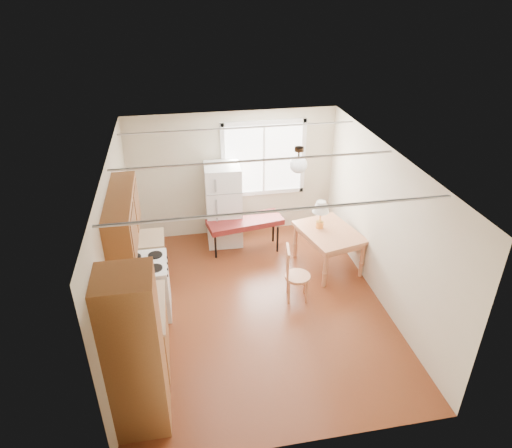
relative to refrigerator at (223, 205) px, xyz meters
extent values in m
cube|color=#4E2010|center=(0.25, -2.12, -0.80)|extent=(4.60, 5.60, 0.12)
cube|color=white|center=(0.25, -2.12, 1.70)|extent=(4.60, 5.60, 0.12)
cube|color=beige|center=(0.25, 0.38, 0.45)|extent=(4.60, 0.10, 2.50)
cube|color=beige|center=(0.25, -4.62, 0.45)|extent=(4.60, 0.10, 2.50)
cube|color=beige|center=(-1.75, -2.12, 0.45)|extent=(0.10, 5.60, 2.50)
cube|color=beige|center=(2.25, -2.12, 0.45)|extent=(0.10, 5.60, 2.50)
cube|color=brown|center=(-1.45, -3.97, 0.25)|extent=(0.60, 0.60, 2.10)
cube|color=brown|center=(-1.45, -2.97, -0.37)|extent=(0.60, 1.10, 0.86)
cube|color=tan|center=(-1.44, -2.97, 0.08)|extent=(0.62, 1.14, 0.04)
cube|color=white|center=(-1.42, -1.92, -0.35)|extent=(0.65, 0.76, 0.90)
cube|color=brown|center=(-1.45, -1.17, -0.37)|extent=(0.60, 0.60, 0.86)
cube|color=brown|center=(-1.58, -2.27, 1.05)|extent=(0.33, 1.60, 0.70)
cube|color=white|center=(0.85, 0.37, 0.75)|extent=(1.50, 0.02, 1.35)
cylinder|color=black|center=(0.95, -1.72, 1.66)|extent=(0.14, 0.14, 0.06)
cylinder|color=black|center=(0.95, -1.72, 1.56)|extent=(0.03, 0.03, 0.16)
sphere|color=white|center=(0.95, -1.72, 1.42)|extent=(0.26, 0.26, 0.26)
cube|color=white|center=(0.00, 0.00, 0.00)|extent=(0.68, 0.68, 1.61)
cube|color=gray|center=(0.00, -0.33, 0.38)|extent=(0.66, 0.02, 0.02)
cube|color=gray|center=(-0.17, -0.35, 0.16)|extent=(0.03, 0.03, 0.96)
cube|color=maroon|center=(0.35, -0.39, -0.21)|extent=(1.48, 0.75, 0.11)
cylinder|color=black|center=(-0.24, -0.58, -0.53)|extent=(0.04, 0.04, 0.54)
cylinder|color=black|center=(0.94, -0.58, -0.53)|extent=(0.04, 0.04, 0.54)
cylinder|color=black|center=(-0.24, -0.19, -0.53)|extent=(0.04, 0.04, 0.54)
cylinder|color=black|center=(0.94, -0.19, -0.53)|extent=(0.04, 0.04, 0.54)
cube|color=#B46B45|center=(1.72, -1.22, -0.10)|extent=(1.14, 1.35, 0.06)
cube|color=#B46B45|center=(1.72, -1.22, -0.18)|extent=(1.01, 1.23, 0.10)
cylinder|color=#B46B45|center=(1.48, -1.82, -0.47)|extent=(0.07, 0.07, 0.68)
cylinder|color=#B46B45|center=(2.20, -1.64, -0.47)|extent=(0.07, 0.07, 0.68)
cylinder|color=#B46B45|center=(1.23, -0.81, -0.47)|extent=(0.07, 0.07, 0.68)
cylinder|color=#B46B45|center=(1.96, -0.63, -0.47)|extent=(0.07, 0.07, 0.68)
cylinder|color=#B46B45|center=(0.94, -2.03, -0.38)|extent=(0.41, 0.41, 0.05)
cylinder|color=#B46B45|center=(0.78, -2.15, -0.59)|extent=(0.04, 0.04, 0.42)
cylinder|color=#B46B45|center=(1.05, -2.20, -0.59)|extent=(0.04, 0.04, 0.42)
cylinder|color=#B46B45|center=(0.82, -1.87, -0.59)|extent=(0.04, 0.04, 0.42)
cylinder|color=#B46B45|center=(1.10, -1.92, -0.59)|extent=(0.04, 0.04, 0.42)
cylinder|color=gold|center=(1.58, -1.08, -0.01)|extent=(0.14, 0.14, 0.12)
cylinder|color=gold|center=(1.58, -1.08, 0.15)|extent=(0.02, 0.02, 0.20)
cone|color=silver|center=(1.58, -1.08, 0.35)|extent=(0.30, 0.30, 0.20)
cube|color=black|center=(-1.47, -3.22, 0.13)|extent=(0.18, 0.22, 0.08)
cube|color=black|center=(-1.47, -3.30, 0.31)|extent=(0.18, 0.07, 0.27)
cylinder|color=black|center=(-1.47, -3.17, 0.23)|extent=(0.13, 0.13, 0.12)
cylinder|color=red|center=(-1.47, -2.76, 0.18)|extent=(0.11, 0.11, 0.16)
sphere|color=red|center=(-1.47, -2.76, 0.28)|extent=(0.06, 0.06, 0.06)
camera|label=1|loc=(-0.82, -7.81, 3.90)|focal=32.00mm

